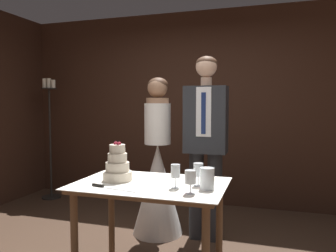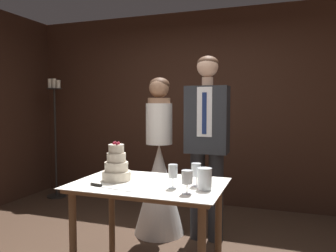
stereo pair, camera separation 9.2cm
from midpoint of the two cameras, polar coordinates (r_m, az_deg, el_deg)
wall_back at (r=4.62m, az=6.94°, el=3.09°), size 5.42×0.12×2.67m
cake_table at (r=2.62m, az=-2.33°, el=-12.11°), size 1.17×0.78×0.78m
tiered_cake at (r=2.68m, az=-8.00°, el=-7.00°), size 0.23×0.23×0.31m
cake_knife at (r=2.50m, az=-10.21°, el=-10.29°), size 0.38×0.09×0.02m
wine_glass_near at (r=2.41m, az=1.97°, el=-7.96°), size 0.07×0.07×0.17m
wine_glass_middle at (r=2.48m, az=5.99°, el=-7.81°), size 0.07×0.07×0.17m
wine_glass_far at (r=2.27m, az=4.51°, el=-9.08°), size 0.08×0.08×0.16m
hurricane_candle at (r=2.40m, az=7.49°, el=-9.20°), size 0.10×0.10×0.16m
bride at (r=3.55m, az=-0.80°, el=-8.77°), size 0.54×0.54×1.67m
groom at (r=3.34m, az=7.59°, el=-1.98°), size 0.42×0.25×1.87m
candle_stand at (r=5.14m, az=-18.56°, el=-1.72°), size 0.28×0.28×1.77m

